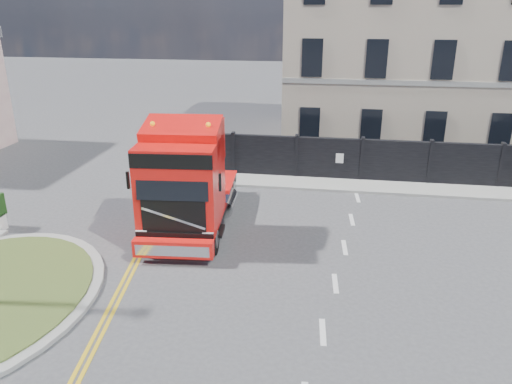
# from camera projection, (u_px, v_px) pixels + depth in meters

# --- Properties ---
(ground) EXTENTS (120.00, 120.00, 0.00)m
(ground) POSITION_uv_depth(u_px,v_px,m) (240.00, 269.00, 15.51)
(ground) COLOR #424244
(ground) RESTS_ON ground
(hoarding_fence) EXTENTS (18.80, 0.25, 2.00)m
(hoarding_fence) POSITION_uv_depth(u_px,v_px,m) (419.00, 163.00, 22.51)
(hoarding_fence) COLOR black
(hoarding_fence) RESTS_ON ground
(georgian_building) EXTENTS (12.30, 10.30, 12.80)m
(georgian_building) POSITION_uv_depth(u_px,v_px,m) (399.00, 41.00, 27.84)
(georgian_building) COLOR #B5A790
(georgian_building) RESTS_ON ground
(pavement_far) EXTENTS (20.00, 1.60, 0.12)m
(pavement_far) POSITION_uv_depth(u_px,v_px,m) (407.00, 189.00, 22.09)
(pavement_far) COLOR gray
(pavement_far) RESTS_ON ground
(truck) EXTENTS (3.07, 6.97, 4.07)m
(truck) POSITION_uv_depth(u_px,v_px,m) (186.00, 186.00, 17.27)
(truck) COLOR black
(truck) RESTS_ON ground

